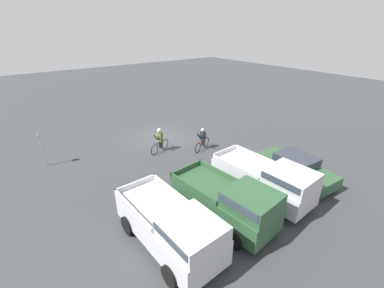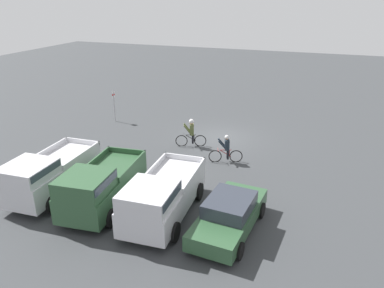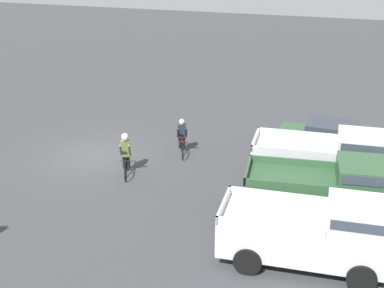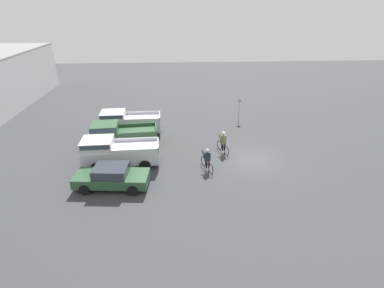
# 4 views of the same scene
# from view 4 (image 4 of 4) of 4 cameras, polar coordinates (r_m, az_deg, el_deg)

# --- Properties ---
(ground_plane) EXTENTS (80.00, 80.00, 0.00)m
(ground_plane) POSITION_cam_4_polar(r_m,az_deg,el_deg) (22.64, 11.40, -2.82)
(ground_plane) COLOR #383A3D
(sedan_0) EXTENTS (2.29, 4.67, 1.44)m
(sedan_0) POSITION_cam_4_polar(r_m,az_deg,el_deg) (19.32, -15.03, -6.03)
(sedan_0) COLOR #2D5133
(sedan_0) RESTS_ON ground_plane
(pickup_truck_0) EXTENTS (2.40, 5.31, 2.06)m
(pickup_truck_0) POSITION_cam_4_polar(r_m,az_deg,el_deg) (21.58, -14.26, -1.39)
(pickup_truck_0) COLOR silver
(pickup_truck_0) RESTS_ON ground_plane
(pickup_truck_1) EXTENTS (2.55, 5.12, 2.12)m
(pickup_truck_1) POSITION_cam_4_polar(r_m,az_deg,el_deg) (24.07, -13.46, 1.64)
(pickup_truck_1) COLOR #2D5133
(pickup_truck_1) RESTS_ON ground_plane
(pickup_truck_2) EXTENTS (2.37, 5.10, 2.09)m
(pickup_truck_2) POSITION_cam_4_polar(r_m,az_deg,el_deg) (26.62, -12.15, 4.09)
(pickup_truck_2) COLOR silver
(pickup_truck_2) RESTS_ON ground_plane
(cyclist_0) EXTENTS (1.77, 0.71, 1.75)m
(cyclist_0) POSITION_cam_4_polar(r_m,az_deg,el_deg) (22.95, 5.98, 0.48)
(cyclist_0) COLOR black
(cyclist_0) RESTS_ON ground_plane
(cyclist_1) EXTENTS (1.77, 0.71, 1.60)m
(cyclist_1) POSITION_cam_4_polar(r_m,az_deg,el_deg) (20.53, 2.92, -2.95)
(cyclist_1) COLOR black
(cyclist_1) RESTS_ON ground_plane
(fire_lane_sign) EXTENTS (0.06, 0.30, 2.30)m
(fire_lane_sign) POSITION_cam_4_polar(r_m,az_deg,el_deg) (29.47, 8.96, 7.04)
(fire_lane_sign) COLOR #9E9EA3
(fire_lane_sign) RESTS_ON ground_plane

